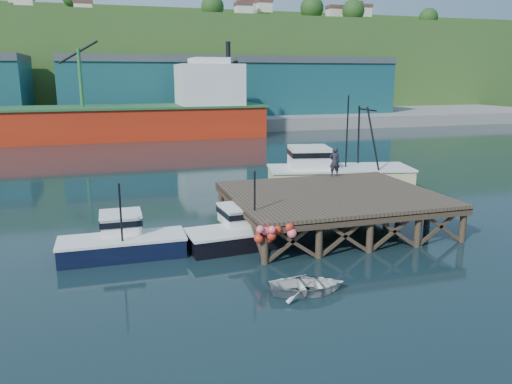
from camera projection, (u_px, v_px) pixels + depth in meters
name	position (u px, v px, depth m)	size (l,w,h in m)	color
ground	(243.00, 235.00, 28.72)	(300.00, 300.00, 0.00)	black
wharf	(333.00, 196.00, 29.65)	(12.00, 10.00, 2.62)	brown
far_quay	(144.00, 118.00, 93.71)	(160.00, 40.00, 2.00)	gray
warehouse_mid	(145.00, 89.00, 87.79)	(28.00, 16.00, 9.00)	#1B5059
warehouse_right	(303.00, 88.00, 96.25)	(30.00, 16.00, 9.00)	#1B5059
cargo_ship	(95.00, 116.00, 70.29)	(55.50, 10.00, 13.75)	red
hillside	(132.00, 66.00, 119.36)	(220.00, 50.00, 22.00)	#2D511E
boat_navy	(122.00, 240.00, 25.32)	(6.28, 3.33, 3.92)	black
boat_black	(248.00, 230.00, 27.00)	(6.98, 5.84, 4.20)	black
trawler	(337.00, 172.00, 39.14)	(11.70, 6.13, 7.45)	#EAE497
dinghy	(307.00, 285.00, 20.98)	(2.31, 3.23, 0.67)	silver
dockworker	(335.00, 162.00, 34.29)	(0.74, 0.49, 2.03)	black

